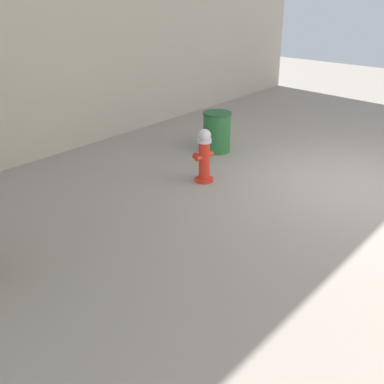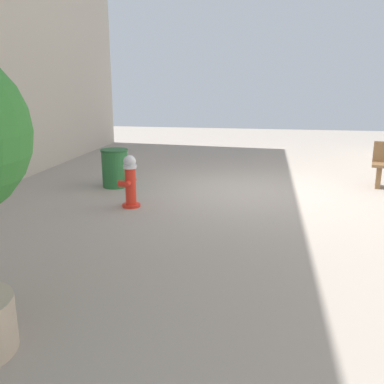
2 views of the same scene
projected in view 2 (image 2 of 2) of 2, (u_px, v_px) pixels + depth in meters
name	position (u px, v px, depth m)	size (l,w,h in m)	color
ground_plane	(249.00, 191.00, 8.70)	(23.40, 23.40, 0.00)	gray
fire_hydrant	(130.00, 181.00, 7.52)	(0.39, 0.41, 0.93)	red
trash_bin	(115.00, 168.00, 8.99)	(0.57, 0.57, 0.80)	#266633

